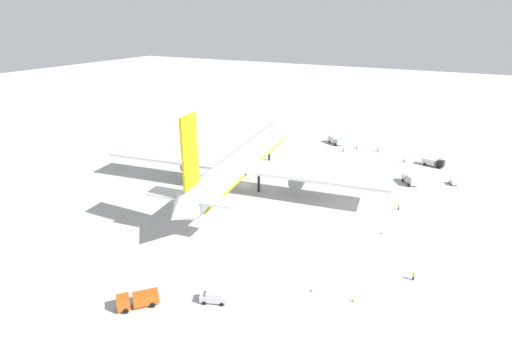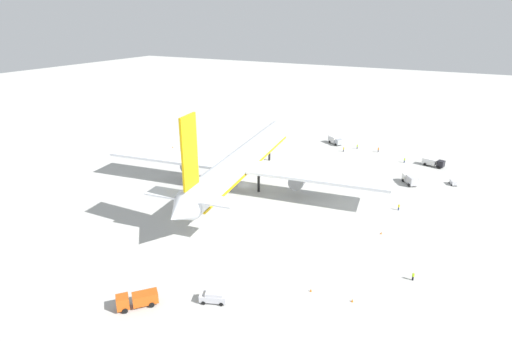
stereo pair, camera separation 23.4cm
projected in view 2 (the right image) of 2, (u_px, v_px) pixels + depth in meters
The scene contains 20 objects.
ground_plane at pixel (245, 185), 115.57m from camera, with size 600.00×600.00×0.00m, color #B2B2AD.
airliner at pixel (243, 161), 111.67m from camera, with size 76.47×79.62×26.77m.
service_truck_0 at pixel (433, 162), 129.39m from camera, with size 3.88×6.96×2.36m.
service_truck_1 at pixel (335, 140), 152.03m from camera, with size 5.59×6.31×2.68m.
service_truck_3 at pixel (137, 299), 66.62m from camera, with size 6.26×5.94×2.57m.
service_truck_4 at pixel (410, 179), 115.46m from camera, with size 5.76×5.05×2.68m.
service_van at pixel (214, 297), 67.83m from camera, with size 3.36×4.93×1.97m.
baggage_cart_0 at pixel (453, 182), 115.31m from camera, with size 3.38×2.37×1.34m.
baggage_cart_1 at pixel (276, 134), 162.91m from camera, with size 2.58×2.79×1.41m.
baggage_cart_2 at pixel (194, 143), 151.53m from camera, with size 3.17×2.89×1.19m.
ground_worker_0 at pixel (378, 150), 142.93m from camera, with size 0.45×0.45×1.76m.
ground_worker_1 at pixel (399, 207), 100.11m from camera, with size 0.52×0.52×1.67m.
ground_worker_2 at pixel (357, 147), 146.51m from camera, with size 0.55×0.55×1.71m.
ground_worker_3 at pixel (413, 276), 73.48m from camera, with size 0.56×0.56×1.62m.
ground_worker_4 at pixel (405, 160), 132.72m from camera, with size 0.56×0.56×1.62m.
ground_worker_5 at pixel (344, 149), 143.40m from camera, with size 0.56×0.56×1.76m.
traffic_cone_0 at pixel (173, 147), 147.90m from camera, with size 0.36×0.36×0.55m, color orange.
traffic_cone_1 at pixel (352, 300), 68.09m from camera, with size 0.36×0.36×0.55m, color orange.
traffic_cone_2 at pixel (381, 233), 89.31m from camera, with size 0.36×0.36×0.55m, color orange.
traffic_cone_3 at pixel (311, 290), 70.64m from camera, with size 0.36×0.36×0.55m, color orange.
Camera 2 is at (-92.90, -52.28, 44.96)m, focal length 28.44 mm.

